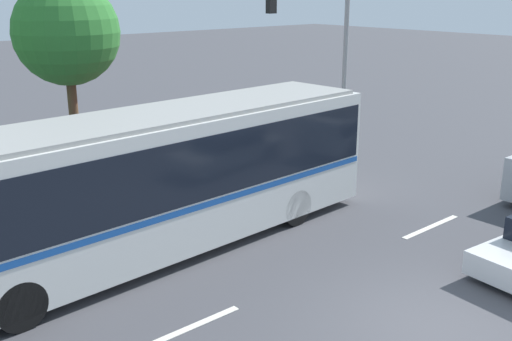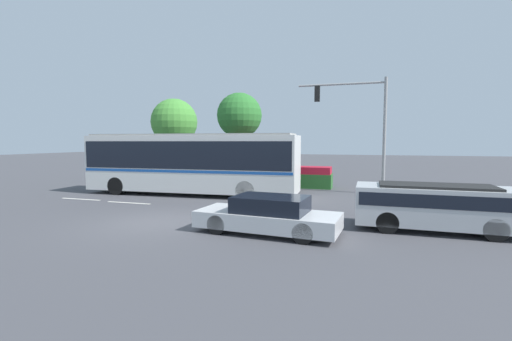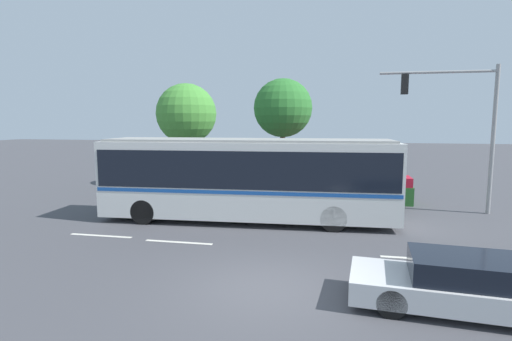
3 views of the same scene
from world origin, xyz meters
name	(u,v)px [view 1 (image 1 of 3)]	position (x,y,z in m)	size (l,w,h in m)	color
ground_plane	(437,330)	(0.00, 0.00, 0.00)	(140.00, 140.00, 0.00)	#444449
city_bus	(162,174)	(-1.88, 6.45, 1.94)	(12.12, 3.12, 3.41)	silver
traffic_light_pole	(324,40)	(7.29, 9.82, 4.35)	(4.99, 0.24, 6.57)	gray
flowering_hedge	(189,153)	(2.29, 11.39, 0.67)	(6.39, 1.43, 1.36)	#286028
street_tree_centre	(66,33)	(-1.21, 12.60, 4.82)	(3.22, 3.22, 6.46)	brown
lane_stripe_near	(431,227)	(4.29, 2.97, 0.01)	(2.40, 0.16, 0.01)	silver
lane_stripe_far	(187,329)	(-3.54, 3.10, 0.01)	(2.40, 0.16, 0.01)	silver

